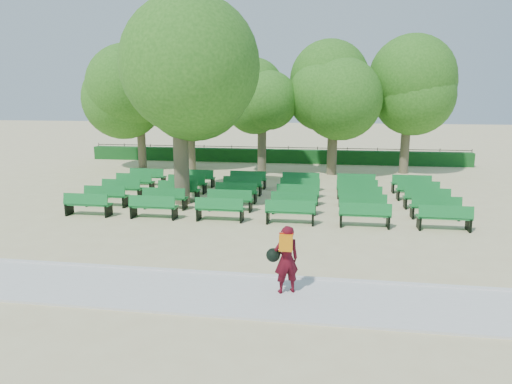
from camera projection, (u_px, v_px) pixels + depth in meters
The scene contains 9 objects.
ground at pixel (233, 213), 17.91m from camera, with size 120.00×120.00×0.00m, color #CCBD87.
paving at pixel (170, 291), 10.74m from camera, with size 30.00×2.20×0.06m, color silver.
curb at pixel (185, 272), 11.85m from camera, with size 30.00×0.12×0.10m, color silver.
hedge at pixel (273, 156), 31.35m from camera, with size 26.00×0.70×0.90m, color #144D1B.
fence at pixel (274, 162), 31.83m from camera, with size 26.00×0.10×1.02m, color black, non-canonical shape.
tree_line at pixel (266, 172), 27.58m from camera, with size 21.80×6.80×7.04m, color #316E1D, non-canonical shape.
bench_array at pixel (266, 201), 19.56m from camera, with size 1.80×0.60×1.13m.
tree_among at pixel (178, 78), 18.46m from camera, with size 5.70×5.70×7.81m.
person at pixel (285, 258), 10.43m from camera, with size 0.80×0.59×1.60m.
Camera 1 is at (3.51, -17.00, 4.55)m, focal length 32.00 mm.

